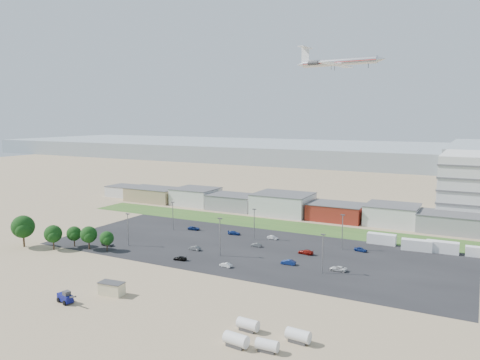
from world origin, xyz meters
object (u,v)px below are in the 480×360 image
Objects in this scene: parked_car_7 at (256,245)px; parked_car_9 at (194,228)px; telehandler at (65,296)px; parked_car_11 at (273,238)px; box_trailer_a at (382,239)px; parked_car_6 at (234,233)px; parked_car_13 at (226,265)px; parked_car_8 at (361,249)px; parked_car_12 at (306,252)px; airliner at (339,62)px; parked_car_0 at (338,269)px; parked_car_3 at (180,258)px; storage_tank_nw at (248,324)px; parked_car_1 at (288,262)px; tree_far_left at (23,229)px; parked_car_10 at (108,244)px; portable_shed at (112,288)px; parked_car_4 at (195,248)px.

parked_car_7 is 29.54m from parked_car_9.
telehandler reaches higher than parked_car_11.
box_trailer_a is 38.48m from parked_car_7.
parked_car_13 is (13.97, -30.41, -0.05)m from parked_car_6.
parked_car_12 is at bearing 134.87° from parked_car_8.
airliner reaches higher than parked_car_12.
parked_car_6 is (4.36, 66.31, -0.73)m from telehandler.
parked_car_0 reaches higher than parked_car_3.
parked_car_8 is at bearing 175.90° from parked_car_0.
storage_tank_nw is 39.89m from parked_car_1.
box_trailer_a is 36.56m from parked_car_1.
parked_car_9 is at bearing 50.96° from tree_far_left.
parked_car_0 is 0.98× the size of parked_car_10.
parked_car_3 is at bearing -89.47° from airliner.
airliner is 116.78m from parked_car_0.
portable_shed is 0.52× the size of tree_far_left.
portable_shed is 1.52× the size of parked_car_8.
parked_car_8 is at bearing 119.66° from parked_car_3.
storage_tank_nw reaches higher than parked_car_11.
parked_car_10 is (-40.16, -19.84, 0.08)m from parked_car_7.
parked_car_1 is 34.69m from parked_car_6.
storage_tank_nw is 0.94× the size of parked_car_0.
parked_car_4 is at bearing 23.60° from tree_far_left.
storage_tank_nw is at bearing -115.19° from parked_car_10.
telehandler reaches higher than storage_tank_nw.
tree_far_left is 2.72× the size of parked_car_1.
parked_car_11 is at bearing -150.48° from parked_car_1.
portable_shed reaches higher than parked_car_7.
box_trailer_a is (9.99, 71.07, 0.37)m from storage_tank_nw.
parked_car_10 reaches higher than parked_car_7.
box_trailer_a reaches higher than parked_car_3.
parked_car_12 reaches higher than parked_car_3.
box_trailer_a is at bearing -60.06° from parked_car_10.
telehandler reaches higher than parked_car_3.
box_trailer_a is at bearing -81.97° from parked_car_9.
parked_car_3 is at bearing 13.74° from parked_car_4.
tree_far_left is at bearing -72.48° from parked_car_13.
airliner reaches higher than parked_car_8.
parked_car_8 is at bearing 68.79° from telehandler.
parked_car_6 is 1.00× the size of parked_car_9.
parked_car_3 is at bearing -33.14° from parked_car_7.
storage_tank_nw reaches higher than parked_car_8.
parked_car_10 is at bearing -83.28° from parked_car_0.
parked_car_3 is (-12.16, -106.13, -61.95)m from airliner.
storage_tank_nw is at bearing -155.75° from parked_car_11.
parked_car_12 is (14.79, -10.56, 0.08)m from parked_car_11.
portable_shed is 60.34m from parked_car_11.
parked_car_13 reaches higher than parked_car_7.
telehandler is 0.76× the size of box_trailer_a.
storage_tank_nw reaches higher than parked_car_6.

